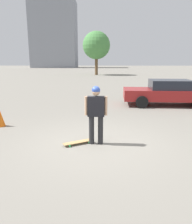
# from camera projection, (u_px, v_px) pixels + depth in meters

# --- Properties ---
(ground_plane) EXTENTS (220.00, 220.00, 0.00)m
(ground_plane) POSITION_uv_depth(u_px,v_px,m) (96.00, 143.00, 6.29)
(ground_plane) COLOR gray
(person) EXTENTS (0.63, 0.23, 1.66)m
(person) POSITION_uv_depth(u_px,v_px,m) (96.00, 111.00, 6.07)
(person) COLOR #262628
(person) RESTS_ON ground_plane
(skateboard) EXTENTS (0.86, 0.60, 0.07)m
(skateboard) POSITION_uv_depth(u_px,v_px,m) (78.00, 142.00, 6.23)
(skateboard) COLOR tan
(skateboard) RESTS_ON ground_plane
(car_parked_near) EXTENTS (4.69, 2.14, 1.36)m
(car_parked_near) POSITION_uv_depth(u_px,v_px,m) (168.00, 92.00, 11.58)
(car_parked_near) COLOR maroon
(car_parked_near) RESTS_ON ground_plane
(building_block_distant) EXTENTS (15.64, 10.26, 22.81)m
(building_block_distant) POSITION_uv_depth(u_px,v_px,m) (54.00, 35.00, 77.56)
(building_block_distant) COLOR gray
(building_block_distant) RESTS_ON ground_plane
(tree_distant) EXTENTS (4.58, 4.58, 7.17)m
(tree_distant) POSITION_uv_depth(u_px,v_px,m) (96.00, 45.00, 36.34)
(tree_distant) COLOR brown
(tree_distant) RESTS_ON ground_plane
(traffic_cone) EXTENTS (0.35, 0.35, 0.69)m
(traffic_cone) POSITION_uv_depth(u_px,v_px,m) (0.00, 117.00, 7.89)
(traffic_cone) COLOR orange
(traffic_cone) RESTS_ON ground_plane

